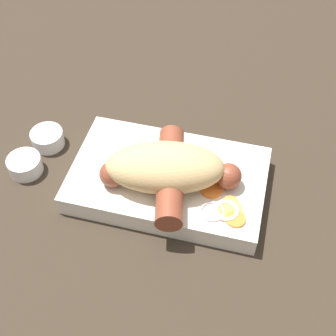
% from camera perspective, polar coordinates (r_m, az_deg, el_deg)
% --- Properties ---
extents(ground_plane, '(3.00, 3.00, 0.00)m').
position_cam_1_polar(ground_plane, '(0.64, -0.00, -2.29)').
color(ground_plane, '#33281E').
extents(food_tray, '(0.26, 0.16, 0.03)m').
position_cam_1_polar(food_tray, '(0.63, -0.00, -1.46)').
color(food_tray, silver).
rests_on(food_tray, ground_plane).
extents(bread_roll, '(0.16, 0.11, 0.06)m').
position_cam_1_polar(bread_roll, '(0.59, -0.38, 0.08)').
color(bread_roll, tan).
rests_on(bread_roll, food_tray).
extents(sausage, '(0.18, 0.15, 0.03)m').
position_cam_1_polar(sausage, '(0.60, 0.28, -0.92)').
color(sausage, brown).
rests_on(sausage, food_tray).
extents(pickled_veggies, '(0.07, 0.07, 0.01)m').
position_cam_1_polar(pickled_veggies, '(0.59, 6.81, -4.86)').
color(pickled_veggies, orange).
rests_on(pickled_veggies, food_tray).
extents(condiment_cup_near, '(0.05, 0.05, 0.02)m').
position_cam_1_polar(condiment_cup_near, '(0.71, -14.45, 3.44)').
color(condiment_cup_near, white).
rests_on(condiment_cup_near, ground_plane).
extents(condiment_cup_far, '(0.05, 0.05, 0.02)m').
position_cam_1_polar(condiment_cup_far, '(0.68, -17.02, 0.29)').
color(condiment_cup_far, white).
rests_on(condiment_cup_far, ground_plane).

